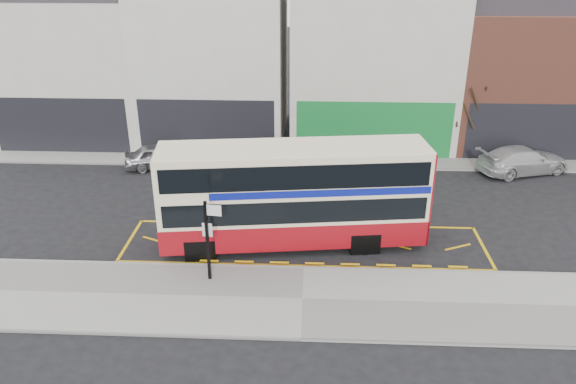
{
  "coord_description": "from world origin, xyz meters",
  "views": [
    {
      "loc": [
        0.23,
        -17.74,
        11.08
      ],
      "look_at": [
        -0.68,
        2.0,
        2.05
      ],
      "focal_mm": 35.0,
      "sensor_mm": 36.0,
      "label": 1
    }
  ],
  "objects_px": {
    "car_silver": "(161,156)",
    "street_tree_right": "(470,93)",
    "bus_stop_post": "(209,233)",
    "car_grey": "(271,160)",
    "car_white": "(523,160)",
    "street_tree_left": "(51,69)",
    "double_decker_bus": "(294,194)"
  },
  "relations": [
    {
      "from": "car_white",
      "to": "street_tree_right",
      "type": "distance_m",
      "value": 4.38
    },
    {
      "from": "car_silver",
      "to": "street_tree_right",
      "type": "xyz_separation_m",
      "value": [
        16.1,
        2.18,
        2.95
      ]
    },
    {
      "from": "car_white",
      "to": "street_tree_left",
      "type": "relative_size",
      "value": 0.71
    },
    {
      "from": "bus_stop_post",
      "to": "car_white",
      "type": "bearing_deg",
      "value": 43.45
    },
    {
      "from": "bus_stop_post",
      "to": "car_grey",
      "type": "height_order",
      "value": "bus_stop_post"
    },
    {
      "from": "car_silver",
      "to": "car_grey",
      "type": "xyz_separation_m",
      "value": [
        5.82,
        -0.47,
        0.08
      ]
    },
    {
      "from": "car_silver",
      "to": "street_tree_right",
      "type": "relative_size",
      "value": 0.7
    },
    {
      "from": "car_grey",
      "to": "street_tree_right",
      "type": "height_order",
      "value": "street_tree_right"
    },
    {
      "from": "double_decker_bus",
      "to": "car_grey",
      "type": "distance_m",
      "value": 7.51
    },
    {
      "from": "double_decker_bus",
      "to": "car_silver",
      "type": "distance_m",
      "value": 10.68
    },
    {
      "from": "street_tree_right",
      "to": "car_grey",
      "type": "bearing_deg",
      "value": -165.52
    },
    {
      "from": "car_white",
      "to": "car_silver",
      "type": "bearing_deg",
      "value": 72.03
    },
    {
      "from": "car_silver",
      "to": "car_white",
      "type": "xyz_separation_m",
      "value": [
        18.65,
        0.12,
        0.05
      ]
    },
    {
      "from": "street_tree_left",
      "to": "double_decker_bus",
      "type": "bearing_deg",
      "value": -37.64
    },
    {
      "from": "double_decker_bus",
      "to": "bus_stop_post",
      "type": "height_order",
      "value": "double_decker_bus"
    },
    {
      "from": "bus_stop_post",
      "to": "car_silver",
      "type": "bearing_deg",
      "value": 119.2
    },
    {
      "from": "car_grey",
      "to": "street_tree_left",
      "type": "xyz_separation_m",
      "value": [
        -12.23,
        3.29,
        3.79
      ]
    },
    {
      "from": "bus_stop_post",
      "to": "street_tree_right",
      "type": "xyz_separation_m",
      "value": [
        11.64,
        12.77,
        1.64
      ]
    },
    {
      "from": "car_silver",
      "to": "street_tree_left",
      "type": "xyz_separation_m",
      "value": [
        -6.41,
        2.82,
        3.87
      ]
    },
    {
      "from": "bus_stop_post",
      "to": "car_silver",
      "type": "distance_m",
      "value": 11.57
    },
    {
      "from": "bus_stop_post",
      "to": "street_tree_left",
      "type": "height_order",
      "value": "street_tree_left"
    },
    {
      "from": "bus_stop_post",
      "to": "car_grey",
      "type": "bearing_deg",
      "value": 88.71
    },
    {
      "from": "car_silver",
      "to": "street_tree_right",
      "type": "bearing_deg",
      "value": -98.6
    },
    {
      "from": "double_decker_bus",
      "to": "car_white",
      "type": "distance_m",
      "value": 13.91
    },
    {
      "from": "street_tree_left",
      "to": "car_grey",
      "type": "bearing_deg",
      "value": -15.05
    },
    {
      "from": "double_decker_bus",
      "to": "street_tree_right",
      "type": "distance_m",
      "value": 13.36
    },
    {
      "from": "street_tree_right",
      "to": "car_silver",
      "type": "bearing_deg",
      "value": -172.29
    },
    {
      "from": "car_grey",
      "to": "street_tree_left",
      "type": "bearing_deg",
      "value": 87.99
    },
    {
      "from": "car_white",
      "to": "street_tree_right",
      "type": "bearing_deg",
      "value": 32.73
    },
    {
      "from": "car_white",
      "to": "street_tree_left",
      "type": "xyz_separation_m",
      "value": [
        -25.06,
        2.7,
        3.82
      ]
    },
    {
      "from": "car_grey",
      "to": "car_silver",
      "type": "bearing_deg",
      "value": 98.39
    },
    {
      "from": "street_tree_left",
      "to": "street_tree_right",
      "type": "bearing_deg",
      "value": -1.62
    }
  ]
}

